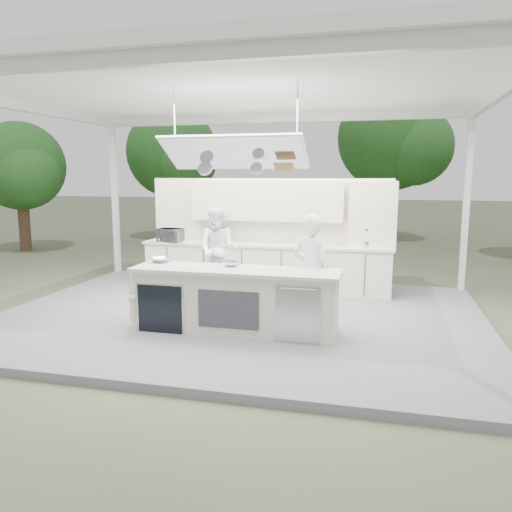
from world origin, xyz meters
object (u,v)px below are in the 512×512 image
(head_chef, at_px, (311,271))
(sous_chef, at_px, (218,249))
(demo_island, at_px, (234,300))
(back_counter, at_px, (265,266))

(head_chef, xyz_separation_m, sous_chef, (-2.14, 1.95, -0.02))
(demo_island, relative_size, back_counter, 0.61)
(back_counter, distance_m, head_chef, 2.67)
(back_counter, distance_m, sous_chef, 1.02)
(demo_island, xyz_separation_m, sous_chef, (-1.05, 2.45, 0.38))
(head_chef, bearing_deg, demo_island, 46.80)
(demo_island, distance_m, head_chef, 1.26)
(demo_island, bearing_deg, back_counter, 93.63)
(demo_island, distance_m, sous_chef, 2.69)
(head_chef, bearing_deg, sous_chef, -20.20)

